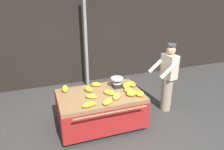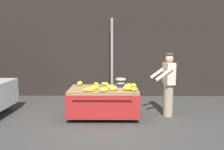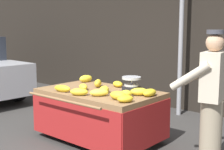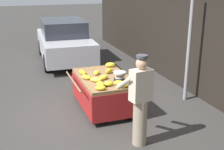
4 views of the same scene
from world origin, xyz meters
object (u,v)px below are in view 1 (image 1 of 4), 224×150
(banana_bunch_2, at_px, (91,96))
(banana_bunch_3, at_px, (65,89))
(banana_bunch_12, at_px, (140,94))
(banana_bunch_0, at_px, (88,89))
(street_pole, at_px, (86,42))
(banana_bunch_1, at_px, (89,105))
(banana_bunch_6, at_px, (108,102))
(banana_bunch_7, at_px, (127,85))
(banana_bunch_4, at_px, (117,96))
(weighing_scale, at_px, (117,82))
(banana_bunch_9, at_px, (128,90))
(banana_bunch_11, at_px, (132,93))
(vendor_person, at_px, (168,78))
(banana_cart, at_px, (100,102))
(banana_bunch_5, at_px, (96,84))
(banana_bunch_10, at_px, (131,84))
(banana_bunch_8, at_px, (109,92))

(banana_bunch_2, relative_size, banana_bunch_3, 0.92)
(banana_bunch_12, bearing_deg, banana_bunch_0, 151.70)
(street_pole, relative_size, banana_bunch_12, 12.89)
(banana_bunch_1, distance_m, banana_bunch_6, 0.37)
(street_pole, height_order, banana_bunch_7, street_pole)
(banana_bunch_4, bearing_deg, banana_bunch_3, 144.67)
(weighing_scale, distance_m, banana_bunch_0, 0.67)
(banana_bunch_3, relative_size, banana_bunch_6, 0.99)
(banana_bunch_9, xyz_separation_m, banana_bunch_11, (0.01, -0.18, 0.01))
(banana_bunch_2, bearing_deg, banana_bunch_7, 15.13)
(vendor_person, bearing_deg, street_pole, 127.46)
(banana_bunch_2, bearing_deg, banana_bunch_3, 132.37)
(banana_cart, xyz_separation_m, banana_bunch_0, (-0.21, 0.20, 0.27))
(banana_bunch_0, height_order, banana_bunch_12, banana_bunch_0)
(banana_bunch_12, bearing_deg, banana_cart, 156.58)
(vendor_person, bearing_deg, banana_bunch_1, -165.36)
(banana_cart, bearing_deg, street_pole, 84.59)
(banana_bunch_5, bearing_deg, banana_bunch_10, -17.12)
(weighing_scale, relative_size, banana_bunch_3, 1.10)
(banana_bunch_4, relative_size, banana_bunch_7, 1.05)
(banana_cart, height_order, banana_bunch_5, banana_bunch_5)
(vendor_person, bearing_deg, banana_bunch_4, -164.93)
(banana_bunch_10, bearing_deg, banana_bunch_0, 178.60)
(banana_bunch_6, bearing_deg, banana_bunch_12, 8.07)
(weighing_scale, bearing_deg, vendor_person, -4.44)
(banana_bunch_3, bearing_deg, banana_bunch_10, -8.39)
(street_pole, relative_size, banana_bunch_7, 11.09)
(weighing_scale, bearing_deg, banana_bunch_9, -65.12)
(banana_bunch_3, bearing_deg, banana_bunch_4, -35.33)
(banana_bunch_8, height_order, banana_bunch_9, same)
(weighing_scale, height_order, banana_bunch_3, weighing_scale)
(banana_bunch_7, bearing_deg, banana_bunch_8, -157.82)
(banana_bunch_5, bearing_deg, banana_bunch_7, -24.41)
(street_pole, bearing_deg, weighing_scale, -82.25)
(banana_bunch_3, distance_m, banana_bunch_11, 1.47)
(banana_bunch_3, distance_m, banana_bunch_10, 1.51)
(banana_bunch_5, bearing_deg, banana_bunch_1, -113.50)
(banana_bunch_3, bearing_deg, banana_bunch_9, -21.19)
(banana_bunch_7, distance_m, banana_bunch_8, 0.53)
(banana_bunch_11, bearing_deg, banana_bunch_7, 83.89)
(banana_cart, distance_m, vendor_person, 1.76)
(banana_bunch_12, xyz_separation_m, vendor_person, (0.96, 0.44, 0.04))
(banana_cart, xyz_separation_m, banana_bunch_2, (-0.23, -0.12, 0.25))
(banana_bunch_7, relative_size, banana_bunch_8, 0.98)
(banana_bunch_0, distance_m, vendor_person, 1.95)
(weighing_scale, height_order, vendor_person, vendor_person)
(banana_bunch_5, bearing_deg, banana_bunch_11, -49.64)
(banana_bunch_1, bearing_deg, banana_bunch_3, 112.50)
(banana_bunch_4, bearing_deg, banana_bunch_10, 40.59)
(banana_bunch_8, height_order, banana_bunch_12, banana_bunch_8)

